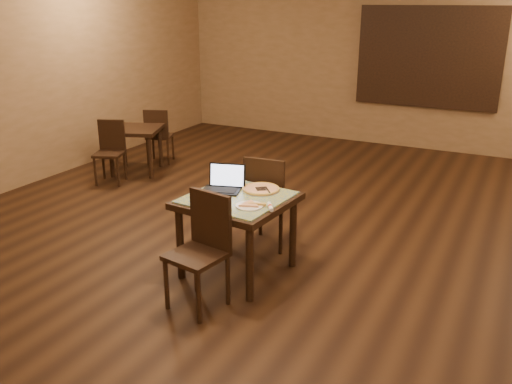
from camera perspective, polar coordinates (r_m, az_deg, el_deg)
The scene contains 16 objects.
ground at distance 5.55m, azimuth 1.37°, elevation -6.63°, with size 10.00×10.00×0.00m, color black.
wall_back at distance 9.78m, azimuth 14.71°, elevation 13.39°, with size 8.00×0.02×3.00m, color #8A6746.
mural at distance 9.64m, azimuth 17.65°, elevation 13.34°, with size 2.34×0.05×1.64m.
tiled_table at distance 4.96m, azimuth -1.97°, elevation -1.59°, with size 1.00×1.00×0.76m.
chair_main_near at distance 4.52m, azimuth -5.61°, elevation -5.43°, with size 0.49×0.49×0.97m.
chair_main_far at distance 5.50m, azimuth 1.21°, elevation -0.53°, with size 0.46×0.46×0.99m.
laptop at distance 5.09m, azimuth -3.39°, elevation 0.90°, with size 0.40×0.36×0.24m.
plate at distance 4.68m, azimuth -0.70°, elevation -1.48°, with size 0.24×0.24×0.01m, color white.
pizza_slice at distance 4.67m, azimuth -0.70°, elevation -1.30°, with size 0.20×0.20×0.02m, color #F6E2A4, non-canonical shape.
pizza_pan at distance 5.07m, azimuth 0.52°, elevation 0.18°, with size 0.35×0.35×0.01m, color silver.
pizza_whole at distance 5.07m, azimuth 0.52°, elevation 0.34°, with size 0.35×0.35×0.02m.
spatula at distance 5.04m, azimuth 0.62°, elevation 0.33°, with size 0.11×0.26×0.01m, color silver.
napkin_roll at distance 4.63m, azimuth 1.50°, elevation -1.56°, with size 0.12×0.16×0.04m.
other_table_b at distance 8.23m, azimuth -12.59°, elevation 5.83°, with size 0.93×0.93×0.67m.
other_table_b_chair_near at distance 7.89m, azimuth -15.06°, elevation 4.53°, with size 0.49×0.49×0.87m.
other_table_b_chair_far at distance 8.62m, azimuth -10.26°, elevation 6.13°, with size 0.49×0.49×0.87m.
Camera 1 is at (2.16, -4.49, 2.45)m, focal length 38.00 mm.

